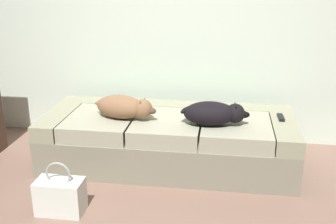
% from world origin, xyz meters
% --- Properties ---
extents(couch, '(2.07, 0.86, 0.43)m').
position_xyz_m(couch, '(0.00, 1.11, 0.21)').
color(couch, gray).
rests_on(couch, ground).
extents(dog_tan, '(0.55, 0.31, 0.19)m').
position_xyz_m(dog_tan, '(-0.35, 1.00, 0.53)').
color(dog_tan, '#865F40').
rests_on(dog_tan, couch).
extents(dog_dark, '(0.55, 0.26, 0.19)m').
position_xyz_m(dog_dark, '(0.38, 0.95, 0.53)').
color(dog_dark, black).
rests_on(dog_dark, couch).
extents(tv_remote, '(0.05, 0.15, 0.02)m').
position_xyz_m(tv_remote, '(0.91, 1.17, 0.44)').
color(tv_remote, black).
rests_on(tv_remote, couch).
extents(handbag, '(0.32, 0.18, 0.38)m').
position_xyz_m(handbag, '(-0.62, 0.24, 0.13)').
color(handbag, white).
rests_on(handbag, ground).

